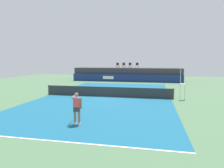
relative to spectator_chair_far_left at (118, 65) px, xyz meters
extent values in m
plane|color=#4C704C|center=(1.66, -12.36, -2.69)|extent=(48.00, 48.00, 0.00)
cube|color=#16597A|center=(1.66, -15.36, -2.69)|extent=(12.00, 22.00, 0.00)
cube|color=white|center=(1.66, -26.31, -2.69)|extent=(12.00, 0.10, 0.00)
cube|color=navy|center=(1.66, -1.86, -2.09)|extent=(18.00, 0.20, 1.20)
cube|color=white|center=(-1.25, -1.97, -2.03)|extent=(1.80, 0.02, 0.50)
cube|color=#38383D|center=(1.66, -0.06, -1.59)|extent=(18.00, 2.80, 2.20)
cylinder|color=#561919|center=(0.23, 0.26, -0.27)|extent=(0.04, 0.04, 0.44)
cylinder|color=#561919|center=(-0.17, 0.30, -0.27)|extent=(0.04, 0.04, 0.44)
cylinder|color=#561919|center=(0.19, -0.15, -0.27)|extent=(0.04, 0.04, 0.44)
cylinder|color=#561919|center=(-0.21, -0.11, -0.27)|extent=(0.04, 0.04, 0.44)
cube|color=#561919|center=(0.01, 0.07, -0.04)|extent=(0.48, 0.48, 0.03)
cube|color=#561919|center=(-0.01, -0.13, 0.19)|extent=(0.44, 0.07, 0.42)
cylinder|color=#561919|center=(1.29, 0.17, -0.27)|extent=(0.04, 0.04, 0.44)
cylinder|color=#561919|center=(0.89, 0.20, -0.27)|extent=(0.04, 0.04, 0.44)
cylinder|color=#561919|center=(1.27, -0.23, -0.27)|extent=(0.04, 0.04, 0.44)
cylinder|color=#561919|center=(0.87, -0.21, -0.27)|extent=(0.04, 0.04, 0.44)
cube|color=#561919|center=(1.08, -0.02, -0.04)|extent=(0.46, 0.46, 0.03)
cube|color=#561919|center=(1.07, -0.22, 0.19)|extent=(0.44, 0.05, 0.42)
cylinder|color=#561919|center=(2.36, 0.28, -0.27)|extent=(0.04, 0.04, 0.44)
cylinder|color=#561919|center=(1.96, 0.32, -0.27)|extent=(0.04, 0.04, 0.44)
cylinder|color=#561919|center=(2.33, -0.12, -0.27)|extent=(0.04, 0.04, 0.44)
cylinder|color=#561919|center=(1.92, -0.09, -0.27)|extent=(0.04, 0.04, 0.44)
cube|color=#561919|center=(2.14, 0.10, -0.04)|extent=(0.48, 0.48, 0.03)
cube|color=#561919|center=(2.12, -0.11, 0.19)|extent=(0.44, 0.06, 0.42)
cylinder|color=#561919|center=(3.50, 0.36, -0.27)|extent=(0.04, 0.04, 0.44)
cylinder|color=#561919|center=(3.09, 0.33, -0.27)|extent=(0.04, 0.04, 0.44)
cylinder|color=#561919|center=(3.52, -0.05, -0.27)|extent=(0.04, 0.04, 0.44)
cylinder|color=#561919|center=(3.12, -0.07, -0.27)|extent=(0.04, 0.04, 0.44)
cube|color=#561919|center=(3.31, 0.14, -0.04)|extent=(0.47, 0.47, 0.03)
cube|color=#561919|center=(3.32, -0.07, 0.19)|extent=(0.44, 0.06, 0.42)
cylinder|color=white|center=(8.79, -15.58, -1.99)|extent=(0.04, 0.04, 1.40)
cylinder|color=white|center=(8.83, -15.17, -1.99)|extent=(0.04, 0.04, 1.40)
cylinder|color=white|center=(8.39, -15.54, -1.99)|extent=(0.04, 0.04, 1.40)
cylinder|color=white|center=(8.42, -15.14, -1.99)|extent=(0.04, 0.04, 1.40)
cube|color=white|center=(8.61, -15.36, -1.28)|extent=(0.47, 0.47, 0.03)
cube|color=white|center=(8.40, -15.34, -0.60)|extent=(0.06, 0.44, 1.33)
cube|color=#2D2D2D|center=(1.66, -15.36, -2.22)|extent=(12.40, 0.02, 0.95)
cylinder|color=#4C4C51|center=(-4.54, -15.36, -2.19)|extent=(0.10, 0.10, 1.00)
cylinder|color=#4C4C51|center=(7.86, -15.36, -2.19)|extent=(0.10, 0.10, 1.00)
cube|color=white|center=(2.02, -23.85, -2.64)|extent=(0.14, 0.27, 0.10)
cylinder|color=#997051|center=(2.02, -23.85, -2.18)|extent=(0.14, 0.14, 0.82)
cube|color=white|center=(1.78, -23.87, -2.64)|extent=(0.14, 0.27, 0.10)
cylinder|color=#997051|center=(1.78, -23.87, -2.18)|extent=(0.14, 0.14, 0.82)
cube|color=#333338|center=(1.90, -23.86, -1.85)|extent=(0.36, 0.25, 0.24)
cube|color=#E54C47|center=(1.90, -23.86, -1.49)|extent=(0.38, 0.23, 0.56)
sphere|color=#997051|center=(1.90, -23.86, -1.03)|extent=(0.22, 0.22, 0.22)
cylinder|color=#997051|center=(2.14, -23.83, -1.51)|extent=(0.09, 0.09, 0.60)
cylinder|color=#997051|center=(1.63, -23.61, -1.19)|extent=(0.15, 0.61, 0.14)
cylinder|color=black|center=(1.59, -23.19, -1.16)|extent=(0.30, 0.06, 0.03)
torus|color=black|center=(1.56, -22.90, -1.16)|extent=(0.30, 0.05, 0.30)
sphere|color=#D8EA33|center=(6.01, -16.96, -2.66)|extent=(0.07, 0.07, 0.07)
camera|label=1|loc=(5.99, -34.09, 0.86)|focal=32.18mm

